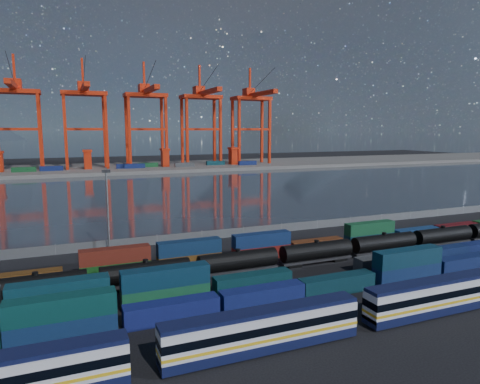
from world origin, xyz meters
name	(u,v)px	position (x,y,z in m)	size (l,w,h in m)	color
ground	(306,273)	(0.00, 0.00, 0.00)	(700.00, 700.00, 0.00)	black
harbor_water	(168,192)	(0.00, 105.00, 0.01)	(700.00, 700.00, 0.00)	#272F39
far_quay	(130,168)	(0.00, 210.00, 1.00)	(700.00, 70.00, 2.00)	#514F4C
distant_mountains	(90,75)	(63.02, 1600.00, 220.29)	(2470.00, 1100.00, 520.00)	#1E2630
passenger_train	(263,331)	(-18.25, -20.96, 2.46)	(75.09, 2.85, 4.89)	silver
container_row_south	(294,287)	(-7.93, -9.54, 1.90)	(140.67, 2.49, 5.31)	#36393B
container_row_mid	(234,281)	(-14.94, -3.92, 2.00)	(128.71, 2.50, 5.33)	#111257
container_row_north	(253,250)	(-5.39, 10.52, 1.90)	(139.95, 2.32, 4.95)	navy
tanker_string	(279,256)	(-3.38, 3.88, 2.20)	(122.79, 3.07, 4.39)	black
waterfront_fence	(243,232)	(0.00, 28.00, 1.00)	(160.12, 0.12, 2.20)	#595B5E
yard_light_mast	(108,206)	(-30.00, 26.00, 9.30)	(1.60, 0.40, 16.60)	slate
gantry_cranes	(116,103)	(-7.50, 203.27, 39.86)	(200.01, 48.02, 65.03)	red
quay_containers	(114,167)	(-11.00, 195.46, 3.30)	(172.58, 10.99, 2.60)	navy
straddle_carriers	(128,158)	(-2.50, 200.00, 7.82)	(140.00, 7.00, 11.10)	red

